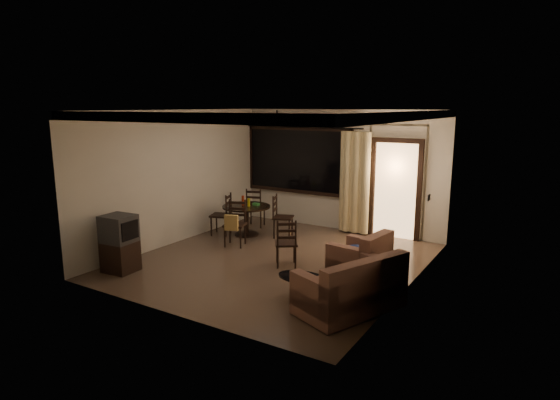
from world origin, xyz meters
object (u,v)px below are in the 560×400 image
Objects in this scene: dining_chair_east at (283,225)px; dining_chair_north at (256,215)px; coffee_table at (303,284)px; dining_table at (246,212)px; dining_chair_south at (235,232)px; tv_cabinet at (120,243)px; side_chair at (286,252)px; dining_chair_west at (222,222)px; armchair at (362,261)px; sofa at (353,290)px.

dining_chair_east is 1.00× the size of dining_chair_north.
dining_chair_north is 4.48m from coffee_table.
dining_chair_south is (0.28, -0.81, -0.23)m from dining_table.
tv_cabinet reaches higher than side_chair.
dining_chair_east is at bearing 64.32° from tv_cabinet.
dining_chair_east and dining_chair_south have the same top height.
dining_chair_west is 1.05m from dining_chair_north.
tv_cabinet is at bearing -146.63° from armchair.
armchair is at bearing 128.68° from sofa.
coffee_table is (-0.45, -1.20, -0.10)m from armchair.
side_chair is at bearing 46.48° from dining_chair_west.
tv_cabinet is at bearing 139.57° from dining_chair_east.
dining_chair_south is 0.55× the size of sofa.
dining_chair_north is 0.93× the size of tv_cabinet.
dining_chair_east is at bearing 136.76° from dining_chair_north.
dining_chair_south is at bearing 146.68° from coffee_table.
dining_table is 3.79m from coffee_table.
dining_chair_south and dining_chair_north have the same top height.
tv_cabinet is at bearing 66.92° from dining_chair_north.
dining_chair_north is at bearing 90.00° from dining_chair_south.
dining_chair_east is 1.00× the size of dining_chair_south.
dining_chair_west reaches higher than armchair.
coffee_table is at bearing 114.41° from dining_chair_north.
dining_chair_south is 3.77m from sofa.
side_chair reaches higher than coffee_table.
dining_table is 4.43m from sofa.
coffee_table is (2.05, -2.77, -0.04)m from dining_chair_east.
dining_chair_west is 1.15× the size of coffee_table.
sofa is 1.87× the size of armchair.
tv_cabinet is 1.24× the size of coffee_table.
armchair is (3.29, -1.29, -0.19)m from dining_table.
dining_table is 0.62× the size of sofa.
tv_cabinet reaches higher than dining_table.
sofa is at bearing -1.27° from coffee_table.
armchair is 1.46m from side_chair.
tv_cabinet is at bearing -169.68° from coffee_table.
sofa is 0.81m from coffee_table.
dining_chair_west and dining_chair_south have the same top height.
side_chair is at bearing 116.08° from dining_chair_north.
coffee_table is (3.34, -2.21, -0.04)m from dining_chair_west.
coffee_table is at bearing 96.45° from side_chair.
sofa is (4.15, 0.59, -0.18)m from tv_cabinet.
dining_chair_north reaches higher than dining_table.
tv_cabinet is 1.10× the size of armchair.
dining_chair_west reaches higher than dining_table.
tv_cabinet is at bearing 2.91° from side_chair.
dining_chair_west is at bearing -58.27° from side_chair.
coffee_table is 1.54m from side_chair.
sofa is at bearing -34.53° from dining_table.
coffee_table is (3.35, 0.61, -0.27)m from tv_cabinet.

